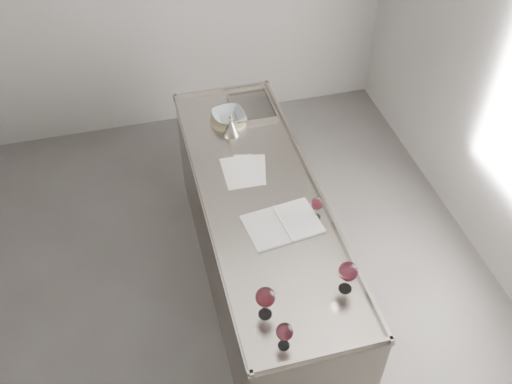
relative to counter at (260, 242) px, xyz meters
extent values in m
cube|color=#4D4A48|center=(-0.50, -0.30, -0.48)|extent=(4.50, 5.00, 0.02)
cube|color=gray|center=(0.00, 0.00, -0.01)|extent=(0.75, 2.40, 0.92)
cube|color=gray|center=(0.00, 0.00, 0.46)|extent=(0.77, 2.42, 0.02)
cube|color=gray|center=(0.00, -1.19, 0.48)|extent=(0.77, 0.02, 0.03)
cube|color=gray|center=(0.00, 1.19, 0.48)|extent=(0.77, 0.02, 0.03)
cube|color=gray|center=(-0.37, 0.00, 0.48)|extent=(0.02, 2.42, 0.03)
cube|color=gray|center=(0.36, 0.00, 0.48)|extent=(0.02, 2.42, 0.03)
cube|color=#595654|center=(0.17, 0.92, 0.46)|extent=(0.30, 0.38, 0.01)
cylinder|color=white|center=(-0.21, -0.88, 0.47)|extent=(0.07, 0.07, 0.00)
cylinder|color=white|center=(-0.21, -0.88, 0.52)|extent=(0.01, 0.01, 0.10)
ellipsoid|color=white|center=(-0.21, -0.88, 0.62)|extent=(0.11, 0.11, 0.11)
cylinder|color=#3D080F|center=(-0.21, -0.88, 0.60)|extent=(0.08, 0.08, 0.02)
cylinder|color=white|center=(-0.17, -1.08, 0.47)|extent=(0.06, 0.06, 0.00)
cylinder|color=white|center=(-0.17, -1.08, 0.51)|extent=(0.01, 0.01, 0.08)
ellipsoid|color=white|center=(-0.17, -1.08, 0.60)|extent=(0.09, 0.09, 0.09)
cylinder|color=#35070F|center=(-0.17, -1.08, 0.58)|extent=(0.06, 0.06, 0.02)
cylinder|color=white|center=(0.26, -0.83, 0.47)|extent=(0.07, 0.07, 0.00)
cylinder|color=white|center=(0.26, -0.83, 0.52)|extent=(0.01, 0.01, 0.10)
ellipsoid|color=white|center=(0.26, -0.83, 0.62)|extent=(0.11, 0.11, 0.11)
cylinder|color=#3C0812|center=(0.26, -0.83, 0.60)|extent=(0.08, 0.08, 0.02)
cylinder|color=white|center=(0.27, -0.28, 0.47)|extent=(0.06, 0.06, 0.00)
cylinder|color=white|center=(0.27, -0.28, 0.51)|extent=(0.01, 0.01, 0.08)
ellipsoid|color=white|center=(0.27, -0.28, 0.58)|extent=(0.08, 0.08, 0.08)
cylinder|color=#3B0811|center=(0.27, -0.28, 0.57)|extent=(0.06, 0.06, 0.02)
cube|color=white|center=(-0.05, -0.30, 0.47)|extent=(0.25, 0.33, 0.01)
cube|color=white|center=(0.17, -0.27, 0.47)|extent=(0.25, 0.33, 0.01)
cylinder|color=white|center=(0.06, -0.29, 0.48)|extent=(0.05, 0.31, 0.01)
cube|color=silver|center=(-0.01, 0.24, 0.47)|extent=(0.28, 0.35, 0.00)
cube|color=silver|center=(-0.08, 0.24, 0.47)|extent=(0.23, 0.32, 0.00)
cylinder|color=#C6BB80|center=(-0.03, 0.80, 0.48)|extent=(0.33, 0.33, 0.02)
imported|color=#88999E|center=(-0.03, 0.80, 0.52)|extent=(0.26, 0.26, 0.06)
cone|color=gray|center=(-0.05, 0.65, 0.52)|extent=(0.12, 0.12, 0.11)
cylinder|color=gray|center=(-0.05, 0.65, 0.59)|extent=(0.02, 0.02, 0.03)
cylinder|color=#AC792F|center=(-0.05, 0.65, 0.61)|extent=(0.03, 0.03, 0.01)
cone|color=gray|center=(-0.05, 0.65, 0.63)|extent=(0.02, 0.02, 0.04)
camera|label=1|loc=(-0.68, -2.51, 3.03)|focal=40.00mm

